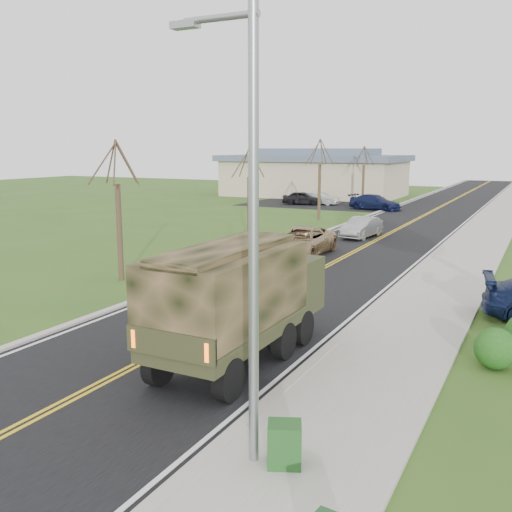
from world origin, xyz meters
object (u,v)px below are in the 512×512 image
Objects in this scene: suv_champagne at (300,242)px; utility_box_near at (284,444)px; sedan_silver at (362,227)px; military_truck at (238,294)px.

suv_champagne is 6.99× the size of utility_box_near.
military_truck is at bearing -75.05° from sedan_silver.
military_truck is 15.71m from suv_champagne.
military_truck reaches higher than utility_box_near.
utility_box_near is (6.77, -26.96, -0.16)m from sedan_silver.
sedan_silver is at bearing 99.02° from military_truck.
suv_champagne is at bearing 88.05° from utility_box_near.
sedan_silver reaches higher than utility_box_near.
military_truck is 1.65× the size of sedan_silver.
sedan_silver is at bearing 80.74° from suv_champagne.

